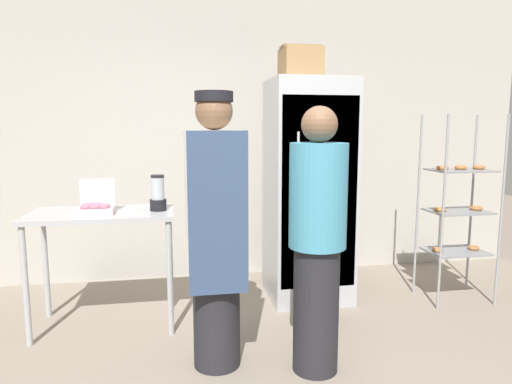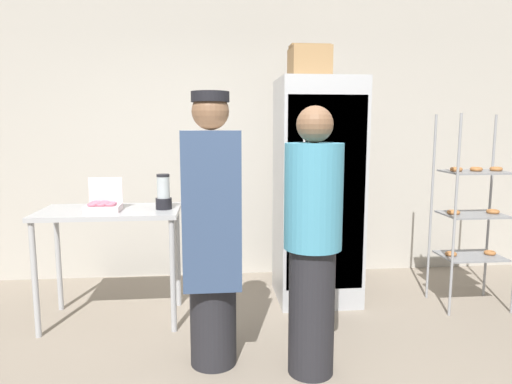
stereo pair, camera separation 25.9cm
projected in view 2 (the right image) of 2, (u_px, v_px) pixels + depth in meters
name	position (u px, v px, depth m)	size (l,w,h in m)	color
back_wall	(245.00, 130.00, 4.77)	(6.40, 0.12, 3.07)	#B7B2A8
refrigerator	(317.00, 192.00, 4.08)	(0.71, 0.70, 1.98)	#ADAFB5
baking_rack	(473.00, 212.00, 3.92)	(0.58, 0.43, 1.67)	#93969B
prep_counter	(110.00, 224.00, 3.62)	(1.09, 0.61, 0.92)	#ADAFB5
donut_box	(103.00, 205.00, 3.53)	(0.26, 0.21, 0.25)	silver
blender_pitcher	(164.00, 194.00, 3.60)	(0.13, 0.13, 0.28)	black
cardboard_storage_box	(309.00, 62.00, 3.91)	(0.34, 0.34, 0.28)	#937047
person_baker	(212.00, 227.00, 2.92)	(0.38, 0.39, 1.78)	#232328
person_customer	(313.00, 241.00, 2.82)	(0.36, 0.36, 1.69)	#232328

